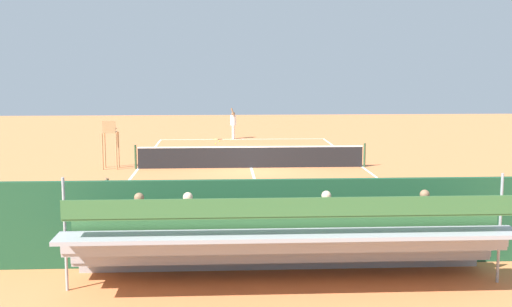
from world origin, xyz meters
name	(u,v)px	position (x,y,z in m)	size (l,w,h in m)	color
ground_plane	(251,168)	(0.00, 0.00, 0.00)	(60.00, 60.00, 0.00)	#D17542
court_line_markings	(251,168)	(0.00, -0.04, 0.00)	(10.10, 22.20, 0.01)	white
tennis_net	(251,157)	(0.00, 0.00, 0.50)	(10.30, 0.10, 1.07)	black
backdrop_wall	(280,222)	(0.00, 14.00, 1.00)	(18.00, 0.16, 2.00)	#1E4C2D
bleacher_stand	(287,241)	(-0.03, 15.32, 0.92)	(9.06, 2.40, 2.35)	#9EA0A5
umpire_chair	(110,139)	(6.20, -0.07, 1.31)	(0.67, 0.67, 2.14)	#A88456
courtside_bench	(411,231)	(-3.29, 13.27, 0.56)	(1.80, 0.40, 0.93)	#234C2D
equipment_bag	(328,248)	(-1.23, 13.40, 0.18)	(0.90, 0.36, 0.36)	black
tennis_player	(233,122)	(0.57, -11.25, 1.02)	(0.40, 0.55, 1.93)	white
tennis_racket	(216,139)	(1.63, -10.93, 0.01)	(0.58, 0.33, 0.03)	black
tennis_ball_near	(219,141)	(1.43, -9.92, 0.03)	(0.07, 0.07, 0.07)	#CCDB33
tennis_ball_far	(215,144)	(1.65, -8.61, 0.03)	(0.07, 0.07, 0.07)	#CCDB33
line_judge	(105,217)	(4.07, 13.39, 1.02)	(0.42, 0.55, 1.93)	#232328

